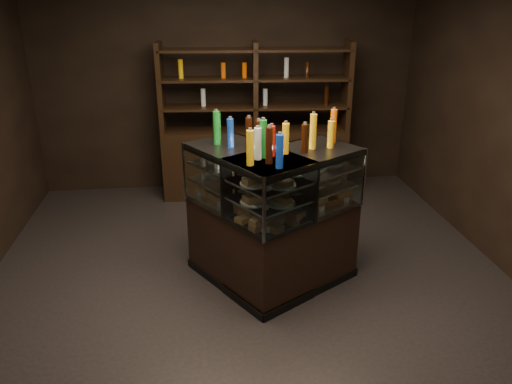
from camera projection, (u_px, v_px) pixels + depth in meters
ground at (249, 275)px, 4.86m from camera, size 5.00×5.00×0.00m
room_shell at (248, 73)px, 4.13m from camera, size 5.02×5.02×3.01m
display_case at (270, 241)px, 4.58m from camera, size 1.64×1.33×1.30m
food_display at (271, 186)px, 4.37m from camera, size 1.30×1.03×0.41m
bottles_top at (271, 136)px, 4.20m from camera, size 1.13×0.89×0.30m
potted_conifer at (334, 226)px, 4.99m from camera, size 0.31×0.31×0.67m
back_shelving at (255, 151)px, 6.55m from camera, size 2.42×0.57×2.00m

